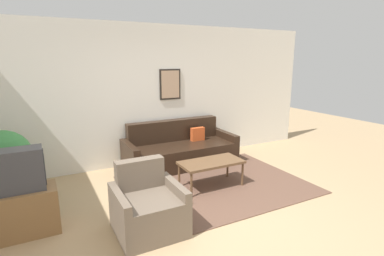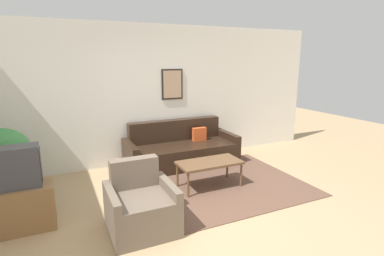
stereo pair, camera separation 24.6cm
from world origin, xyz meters
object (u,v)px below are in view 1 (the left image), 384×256
object	(u,v)px
coffee_table	(211,164)
tv	(15,171)
couch	(180,150)
potted_plant_tall	(3,160)
armchair	(148,208)

from	to	relation	value
coffee_table	tv	bearing A→B (deg)	-177.28
couch	coffee_table	xyz separation A→B (m)	(-0.01, -1.19, 0.11)
coffee_table	tv	distance (m)	2.73
coffee_table	potted_plant_tall	size ratio (longest dim) A/B	0.88
armchair	tv	bearing A→B (deg)	149.30
tv	coffee_table	bearing A→B (deg)	2.72
couch	tv	size ratio (longest dim) A/B	3.48
tv	couch	bearing A→B (deg)	26.08
tv	armchair	bearing A→B (deg)	-24.07
couch	coffee_table	bearing A→B (deg)	-90.35
couch	potted_plant_tall	world-z (taller)	potted_plant_tall
potted_plant_tall	coffee_table	bearing A→B (deg)	-9.24
couch	potted_plant_tall	xyz separation A→B (m)	(-2.86, -0.73, 0.49)
couch	armchair	xyz separation A→B (m)	(-1.34, -1.93, -0.00)
coffee_table	armchair	xyz separation A→B (m)	(-1.34, -0.74, -0.11)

